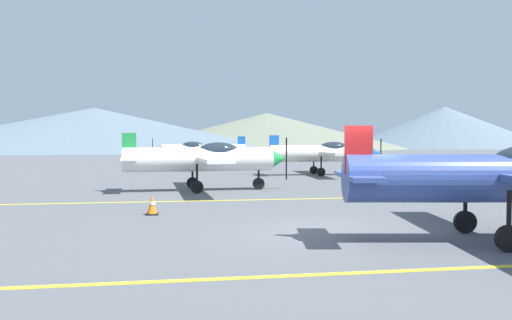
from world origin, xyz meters
name	(u,v)px	position (x,y,z in m)	size (l,w,h in m)	color
ground_plane	(336,234)	(0.00, 0.00, 0.00)	(400.00, 400.00, 0.00)	#54565B
apron_line_near	(401,271)	(0.00, -3.47, 0.01)	(80.00, 0.16, 0.01)	yellow
apron_line_far	(275,199)	(0.00, 7.07, 0.01)	(80.00, 0.16, 0.01)	yellow
airplane_near	(507,177)	(3.35, -1.47, 1.41)	(7.30, 8.36, 2.50)	#33478C
airplane_mid	(205,158)	(-2.32, 10.85, 1.41)	(7.25, 8.35, 2.50)	white
airplane_far	(325,153)	(5.72, 19.65, 1.41)	(7.26, 8.35, 2.50)	silver
airplane_back	(200,150)	(-1.58, 28.50, 1.41)	(7.28, 8.37, 2.50)	silver
traffic_cone_front	(152,205)	(-4.34, 3.86, 0.29)	(0.36, 0.36, 0.59)	black
hill_centerleft	(94,129)	(-21.62, 114.06, 4.93)	(89.86, 89.86, 9.86)	slate
hill_centerright	(266,131)	(21.92, 126.92, 4.84)	(75.75, 75.75, 9.68)	slate
hill_right	(444,127)	(75.90, 129.57, 6.09)	(57.82, 57.82, 12.18)	slate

